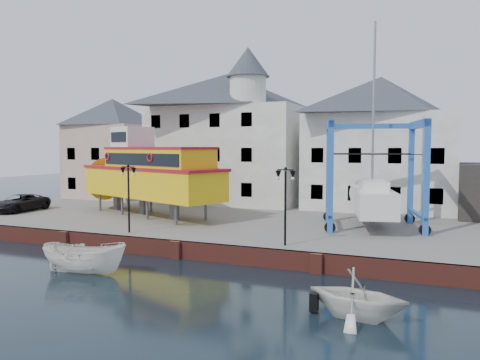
% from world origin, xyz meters
% --- Properties ---
extents(ground, '(140.00, 140.00, 0.00)m').
position_xyz_m(ground, '(0.00, 0.00, 0.00)').
color(ground, '#16242C').
rests_on(ground, ground).
extents(hardstanding, '(44.00, 22.00, 1.00)m').
position_xyz_m(hardstanding, '(0.00, 11.00, 0.50)').
color(hardstanding, '#68645E').
rests_on(hardstanding, ground).
extents(quay_wall, '(44.00, 0.47, 1.00)m').
position_xyz_m(quay_wall, '(-0.00, 0.10, 0.50)').
color(quay_wall, maroon).
rests_on(quay_wall, ground).
extents(building_pink, '(8.00, 7.00, 10.30)m').
position_xyz_m(building_pink, '(-18.00, 18.00, 6.15)').
color(building_pink, tan).
rests_on(building_pink, hardstanding).
extents(building_white_main, '(14.00, 8.30, 14.00)m').
position_xyz_m(building_white_main, '(-4.87, 18.39, 7.34)').
color(building_white_main, '#B8B8AA').
rests_on(building_white_main, hardstanding).
extents(building_white_right, '(12.00, 8.00, 11.20)m').
position_xyz_m(building_white_right, '(9.00, 19.00, 6.60)').
color(building_white_right, '#B8B8AA').
rests_on(building_white_right, hardstanding).
extents(lamp_post_left, '(1.12, 0.32, 4.20)m').
position_xyz_m(lamp_post_left, '(-4.00, 1.20, 4.17)').
color(lamp_post_left, black).
rests_on(lamp_post_left, hardstanding).
extents(lamp_post_right, '(1.12, 0.32, 4.20)m').
position_xyz_m(lamp_post_right, '(6.00, 1.20, 4.17)').
color(lamp_post_right, black).
rests_on(lamp_post_right, hardstanding).
extents(tour_boat, '(15.98, 9.29, 6.84)m').
position_xyz_m(tour_boat, '(-7.61, 8.19, 4.23)').
color(tour_boat, '#59595E').
rests_on(tour_boat, hardstanding).
extents(travel_lift, '(7.15, 9.10, 13.33)m').
position_xyz_m(travel_lift, '(9.47, 9.38, 3.23)').
color(travel_lift, '#2159AD').
rests_on(travel_lift, hardstanding).
extents(van, '(2.54, 5.10, 1.39)m').
position_xyz_m(van, '(-18.02, 5.77, 1.69)').
color(van, black).
rests_on(van, hardstanding).
extents(motorboat_a, '(4.75, 2.32, 1.76)m').
position_xyz_m(motorboat_a, '(-2.62, -4.42, 0.00)').
color(motorboat_a, white).
rests_on(motorboat_a, ground).
extents(motorboat_c, '(4.10, 3.68, 1.93)m').
position_xyz_m(motorboat_c, '(10.78, -5.48, 0.00)').
color(motorboat_c, white).
rests_on(motorboat_c, ground).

